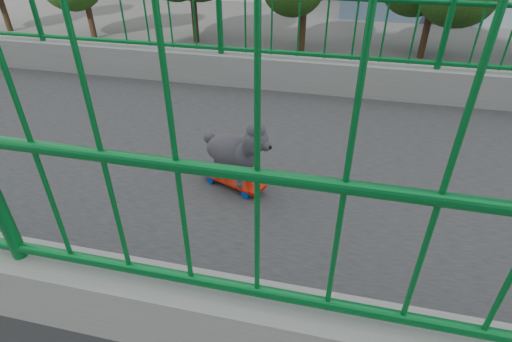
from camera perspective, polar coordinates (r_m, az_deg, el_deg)
name	(u,v)px	position (r m, az deg, el deg)	size (l,w,h in m)	color
road	(355,146)	(17.55, 13.91, 3.49)	(18.00, 90.00, 0.02)	black
railing	(466,157)	(2.78, 27.71, 1.75)	(3.00, 24.00, 1.42)	gray
skateboard	(233,180)	(2.55, -3.30, -1.36)	(0.28, 0.45, 0.06)	red
poodle	(235,150)	(2.41, -2.98, 3.00)	(0.31, 0.46, 0.41)	#302E33
car_3	(245,96)	(20.12, -1.58, 10.61)	(1.91, 4.70, 1.36)	#97979C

